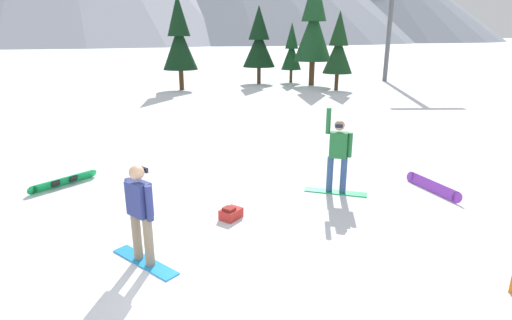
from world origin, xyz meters
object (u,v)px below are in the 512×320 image
object	(u,v)px
snowboarder_midground	(338,154)
pine_tree_leaning	(259,42)
loose_snowboard_far_spare	(433,186)
pine_tree_slender	(179,39)
backpack_red	(231,213)
pine_tree_short	(338,48)
pine_tree_young	(292,50)
pine_tree_broad	(314,24)
snowboarder_foreground	(140,213)
loose_snowboard_near_right	(64,181)

from	to	relation	value
snowboarder_midground	pine_tree_leaning	xyz separation A→B (m)	(-1.04, 22.69, 2.15)
loose_snowboard_far_spare	pine_tree_slender	world-z (taller)	pine_tree_slender
loose_snowboard_far_spare	backpack_red	xyz separation A→B (m)	(-4.85, -1.37, -0.02)
backpack_red	pine_tree_short	distance (m)	21.22
pine_tree_young	pine_tree_broad	bearing A→B (deg)	-52.52
loose_snowboard_far_spare	pine_tree_broad	xyz separation A→B (m)	(0.50, 21.59, 4.21)
pine_tree_slender	pine_tree_broad	distance (m)	9.70
snowboarder_foreground	pine_tree_slender	world-z (taller)	pine_tree_slender
pine_tree_short	snowboarder_midground	bearing A→B (deg)	-102.39
snowboarder_midground	pine_tree_leaning	size ratio (longest dim) A/B	0.36
snowboarder_foreground	snowboarder_midground	world-z (taller)	snowboarder_midground
snowboarder_midground	loose_snowboard_far_spare	distance (m)	2.51
loose_snowboard_near_right	pine_tree_short	world-z (taller)	pine_tree_short
loose_snowboard_near_right	pine_tree_broad	xyz separation A→B (m)	(9.60, 20.96, 4.22)
snowboarder_midground	loose_snowboard_near_right	bearing A→B (deg)	174.54
loose_snowboard_near_right	pine_tree_short	bearing A→B (deg)	58.98
snowboarder_foreground	pine_tree_broad	size ratio (longest dim) A/B	0.21
loose_snowboard_far_spare	snowboarder_midground	bearing A→B (deg)	-179.80
pine_tree_slender	pine_tree_broad	bearing A→B (deg)	15.00
snowboarder_midground	pine_tree_short	size ratio (longest dim) A/B	0.40
backpack_red	pine_tree_young	size ratio (longest dim) A/B	0.12
snowboarder_midground	pine_tree_young	size ratio (longest dim) A/B	0.45
snowboarder_foreground	snowboarder_midground	bearing A→B (deg)	38.03
snowboarder_midground	loose_snowboard_near_right	world-z (taller)	snowboarder_midground
backpack_red	pine_tree_slender	xyz separation A→B (m)	(-3.97, 20.47, 3.26)
pine_tree_broad	snowboarder_foreground	bearing A→B (deg)	-105.30
pine_tree_broad	backpack_red	bearing A→B (deg)	-103.11
snowboarder_midground	backpack_red	distance (m)	2.96
snowboarder_midground	pine_tree_slender	size ratio (longest dim) A/B	0.33
loose_snowboard_near_right	pine_tree_leaning	bearing A→B (deg)	75.53
snowboarder_midground	pine_tree_young	distance (m)	23.46
backpack_red	pine_tree_broad	xyz separation A→B (m)	(5.35, 22.97, 4.23)
snowboarder_midground	pine_tree_slender	distance (m)	20.31
loose_snowboard_near_right	pine_tree_young	size ratio (longest dim) A/B	0.32
pine_tree_slender	pine_tree_young	world-z (taller)	pine_tree_slender
pine_tree_leaning	snowboarder_foreground	bearing A→B (deg)	-96.29
loose_snowboard_far_spare	pine_tree_young	world-z (taller)	pine_tree_young
pine_tree_slender	pine_tree_young	bearing A→B (deg)	28.09
snowboarder_foreground	backpack_red	bearing A→B (deg)	50.10
loose_snowboard_far_spare	loose_snowboard_near_right	size ratio (longest dim) A/B	1.17
pine_tree_young	snowboarder_midground	bearing A→B (deg)	-93.72
loose_snowboard_near_right	pine_tree_broad	bearing A→B (deg)	65.40
pine_tree_leaning	pine_tree_young	xyz separation A→B (m)	(2.56, 0.68, -0.65)
snowboarder_foreground	pine_tree_slender	xyz separation A→B (m)	(-2.58, 22.13, 2.47)
pine_tree_young	pine_tree_short	world-z (taller)	pine_tree_short
pine_tree_broad	pine_tree_leaning	xyz separation A→B (m)	(-3.90, 1.08, -1.23)
pine_tree_broad	loose_snowboard_near_right	bearing A→B (deg)	-114.60
loose_snowboard_far_spare	pine_tree_young	distance (m)	23.49
pine_tree_young	pine_tree_short	size ratio (longest dim) A/B	0.88
pine_tree_slender	loose_snowboard_near_right	bearing A→B (deg)	-90.85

